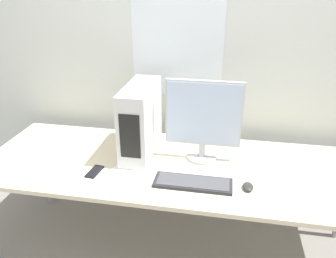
{
  "coord_description": "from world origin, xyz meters",
  "views": [
    {
      "loc": [
        0.27,
        -1.34,
        1.8
      ],
      "look_at": [
        -0.06,
        0.43,
        0.96
      ],
      "focal_mm": 35.0,
      "sensor_mm": 36.0,
      "label": 1
    }
  ],
  "objects_px": {
    "monitor_main": "(203,118)",
    "cell_phone": "(95,172)",
    "mouse": "(248,187)",
    "keyboard": "(193,183)",
    "pc_tower": "(141,120)"
  },
  "relations": [
    {
      "from": "mouse",
      "to": "cell_phone",
      "type": "bearing_deg",
      "value": 179.49
    },
    {
      "from": "pc_tower",
      "to": "mouse",
      "type": "distance_m",
      "value": 0.79
    },
    {
      "from": "keyboard",
      "to": "cell_phone",
      "type": "distance_m",
      "value": 0.61
    },
    {
      "from": "pc_tower",
      "to": "cell_phone",
      "type": "relative_size",
      "value": 3.44
    },
    {
      "from": "keyboard",
      "to": "monitor_main",
      "type": "bearing_deg",
      "value": 86.2
    },
    {
      "from": "cell_phone",
      "to": "pc_tower",
      "type": "bearing_deg",
      "value": 60.89
    },
    {
      "from": "monitor_main",
      "to": "mouse",
      "type": "xyz_separation_m",
      "value": [
        0.29,
        -0.3,
        -0.27
      ]
    },
    {
      "from": "pc_tower",
      "to": "mouse",
      "type": "xyz_separation_m",
      "value": [
        0.7,
        -0.31,
        -0.22
      ]
    },
    {
      "from": "mouse",
      "to": "cell_phone",
      "type": "relative_size",
      "value": 0.62
    },
    {
      "from": "pc_tower",
      "to": "cell_phone",
      "type": "xyz_separation_m",
      "value": [
        -0.22,
        -0.31,
        -0.23
      ]
    },
    {
      "from": "pc_tower",
      "to": "keyboard",
      "type": "relative_size",
      "value": 1.12
    },
    {
      "from": "mouse",
      "to": "pc_tower",
      "type": "bearing_deg",
      "value": 155.72
    },
    {
      "from": "pc_tower",
      "to": "monitor_main",
      "type": "relative_size",
      "value": 0.95
    },
    {
      "from": "pc_tower",
      "to": "monitor_main",
      "type": "distance_m",
      "value": 0.41
    },
    {
      "from": "monitor_main",
      "to": "cell_phone",
      "type": "height_order",
      "value": "monitor_main"
    }
  ]
}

